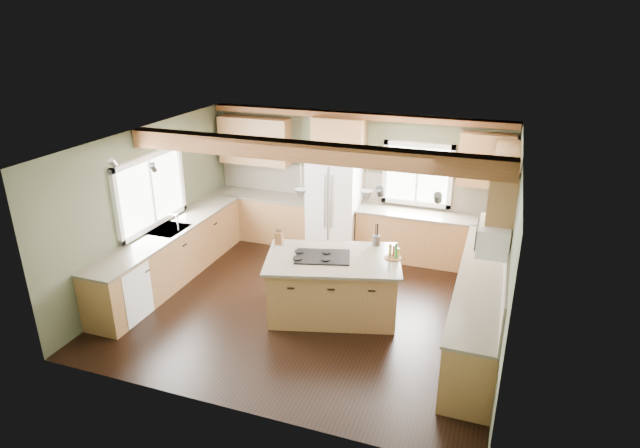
% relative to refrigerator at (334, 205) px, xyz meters
% --- Properties ---
extents(floor, '(5.60, 5.60, 0.00)m').
position_rel_refrigerator_xyz_m(floor, '(0.30, -2.12, -0.90)').
color(floor, black).
rests_on(floor, ground).
extents(ceiling, '(5.60, 5.60, 0.00)m').
position_rel_refrigerator_xyz_m(ceiling, '(0.30, -2.12, 1.70)').
color(ceiling, silver).
rests_on(ceiling, wall_back).
extents(wall_back, '(5.60, 0.00, 5.60)m').
position_rel_refrigerator_xyz_m(wall_back, '(0.30, 0.38, 0.40)').
color(wall_back, '#4B5139').
rests_on(wall_back, ground).
extents(wall_left, '(0.00, 5.00, 5.00)m').
position_rel_refrigerator_xyz_m(wall_left, '(-2.50, -2.12, 0.40)').
color(wall_left, '#4B5139').
rests_on(wall_left, ground).
extents(wall_right, '(0.00, 5.00, 5.00)m').
position_rel_refrigerator_xyz_m(wall_right, '(3.10, -2.12, 0.40)').
color(wall_right, '#4B5139').
rests_on(wall_right, ground).
extents(ceiling_beam, '(5.55, 0.26, 0.26)m').
position_rel_refrigerator_xyz_m(ceiling_beam, '(0.30, -2.20, 1.57)').
color(ceiling_beam, '#5D311A').
rests_on(ceiling_beam, ceiling).
extents(soffit_trim, '(5.55, 0.20, 0.10)m').
position_rel_refrigerator_xyz_m(soffit_trim, '(0.30, 0.28, 1.64)').
color(soffit_trim, '#5D311A').
rests_on(soffit_trim, ceiling).
extents(backsplash_back, '(5.58, 0.03, 0.58)m').
position_rel_refrigerator_xyz_m(backsplash_back, '(0.30, 0.36, 0.31)').
color(backsplash_back, brown).
rests_on(backsplash_back, wall_back).
extents(backsplash_right, '(0.03, 3.70, 0.58)m').
position_rel_refrigerator_xyz_m(backsplash_right, '(3.08, -2.07, 0.31)').
color(backsplash_right, brown).
rests_on(backsplash_right, wall_right).
extents(base_cab_back_left, '(2.02, 0.60, 0.88)m').
position_rel_refrigerator_xyz_m(base_cab_back_left, '(-1.49, 0.08, -0.46)').
color(base_cab_back_left, brown).
rests_on(base_cab_back_left, floor).
extents(counter_back_left, '(2.06, 0.64, 0.04)m').
position_rel_refrigerator_xyz_m(counter_back_left, '(-1.49, 0.08, 0.00)').
color(counter_back_left, '#473F34').
rests_on(counter_back_left, base_cab_back_left).
extents(base_cab_back_right, '(2.62, 0.60, 0.88)m').
position_rel_refrigerator_xyz_m(base_cab_back_right, '(1.79, 0.08, -0.46)').
color(base_cab_back_right, brown).
rests_on(base_cab_back_right, floor).
extents(counter_back_right, '(2.66, 0.64, 0.04)m').
position_rel_refrigerator_xyz_m(counter_back_right, '(1.79, 0.08, 0.00)').
color(counter_back_right, '#473F34').
rests_on(counter_back_right, base_cab_back_right).
extents(base_cab_left, '(0.60, 3.70, 0.88)m').
position_rel_refrigerator_xyz_m(base_cab_left, '(-2.20, -2.07, -0.46)').
color(base_cab_left, brown).
rests_on(base_cab_left, floor).
extents(counter_left, '(0.64, 3.74, 0.04)m').
position_rel_refrigerator_xyz_m(counter_left, '(-2.20, -2.07, 0.00)').
color(counter_left, '#473F34').
rests_on(counter_left, base_cab_left).
extents(base_cab_right, '(0.60, 3.70, 0.88)m').
position_rel_refrigerator_xyz_m(base_cab_right, '(2.80, -2.07, -0.46)').
color(base_cab_right, brown).
rests_on(base_cab_right, floor).
extents(counter_right, '(0.64, 3.74, 0.04)m').
position_rel_refrigerator_xyz_m(counter_right, '(2.80, -2.07, 0.00)').
color(counter_right, '#473F34').
rests_on(counter_right, base_cab_right).
extents(upper_cab_back_left, '(1.40, 0.35, 0.90)m').
position_rel_refrigerator_xyz_m(upper_cab_back_left, '(-1.69, 0.21, 1.05)').
color(upper_cab_back_left, brown).
rests_on(upper_cab_back_left, wall_back).
extents(upper_cab_over_fridge, '(0.96, 0.35, 0.70)m').
position_rel_refrigerator_xyz_m(upper_cab_over_fridge, '(-0.00, 0.21, 1.25)').
color(upper_cab_over_fridge, brown).
rests_on(upper_cab_over_fridge, wall_back).
extents(upper_cab_right, '(0.35, 2.20, 0.90)m').
position_rel_refrigerator_xyz_m(upper_cab_right, '(2.92, -1.22, 1.05)').
color(upper_cab_right, brown).
rests_on(upper_cab_right, wall_right).
extents(upper_cab_back_corner, '(0.90, 0.35, 0.90)m').
position_rel_refrigerator_xyz_m(upper_cab_back_corner, '(2.60, 0.21, 1.05)').
color(upper_cab_back_corner, brown).
rests_on(upper_cab_back_corner, wall_back).
extents(window_left, '(0.04, 1.60, 1.05)m').
position_rel_refrigerator_xyz_m(window_left, '(-2.48, -2.07, 0.65)').
color(window_left, white).
rests_on(window_left, wall_left).
extents(window_back, '(1.10, 0.04, 1.00)m').
position_rel_refrigerator_xyz_m(window_back, '(1.45, 0.36, 0.65)').
color(window_back, white).
rests_on(window_back, wall_back).
extents(sink, '(0.50, 0.65, 0.03)m').
position_rel_refrigerator_xyz_m(sink, '(-2.20, -2.07, 0.01)').
color(sink, '#262628').
rests_on(sink, counter_left).
extents(faucet, '(0.02, 0.02, 0.28)m').
position_rel_refrigerator_xyz_m(faucet, '(-2.02, -2.07, 0.15)').
color(faucet, '#B2B2B7').
rests_on(faucet, sink).
extents(dishwasher, '(0.60, 0.60, 0.84)m').
position_rel_refrigerator_xyz_m(dishwasher, '(-2.19, -3.37, -0.47)').
color(dishwasher, white).
rests_on(dishwasher, floor).
extents(oven, '(0.60, 0.72, 0.84)m').
position_rel_refrigerator_xyz_m(oven, '(2.79, -3.37, -0.47)').
color(oven, white).
rests_on(oven, floor).
extents(microwave, '(0.40, 0.70, 0.38)m').
position_rel_refrigerator_xyz_m(microwave, '(2.88, -2.17, 0.65)').
color(microwave, white).
rests_on(microwave, wall_right).
extents(pendant_left, '(0.18, 0.18, 0.16)m').
position_rel_refrigerator_xyz_m(pendant_left, '(0.26, -2.33, 0.98)').
color(pendant_left, '#B2B2B7').
rests_on(pendant_left, ceiling).
extents(pendant_right, '(0.18, 0.18, 0.16)m').
position_rel_refrigerator_xyz_m(pendant_right, '(1.14, -2.08, 0.98)').
color(pendant_right, '#B2B2B7').
rests_on(pendant_right, ceiling).
extents(refrigerator, '(0.90, 0.74, 1.80)m').
position_rel_refrigerator_xyz_m(refrigerator, '(0.00, 0.00, 0.00)').
color(refrigerator, white).
rests_on(refrigerator, floor).
extents(island, '(2.06, 1.57, 0.88)m').
position_rel_refrigerator_xyz_m(island, '(0.70, -2.20, -0.46)').
color(island, olive).
rests_on(island, floor).
extents(island_top, '(2.21, 1.72, 0.04)m').
position_rel_refrigerator_xyz_m(island_top, '(0.70, -2.20, 0.00)').
color(island_top, '#473F34').
rests_on(island_top, island).
extents(cooktop, '(0.90, 0.72, 0.02)m').
position_rel_refrigerator_xyz_m(cooktop, '(0.55, -2.25, 0.03)').
color(cooktop, black).
rests_on(cooktop, island_top).
extents(knife_block, '(0.12, 0.09, 0.20)m').
position_rel_refrigerator_xyz_m(knife_block, '(-0.24, -2.02, 0.12)').
color(knife_block, '#592C1A').
rests_on(knife_block, island_top).
extents(utensil_crock, '(0.16, 0.16, 0.16)m').
position_rel_refrigerator_xyz_m(utensil_crock, '(1.19, -1.55, 0.10)').
color(utensil_crock, '#3A322E').
rests_on(utensil_crock, island_top).
extents(bottle_tray, '(0.26, 0.26, 0.23)m').
position_rel_refrigerator_xyz_m(bottle_tray, '(1.53, -1.93, 0.14)').
color(bottle_tray, brown).
rests_on(bottle_tray, island_top).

